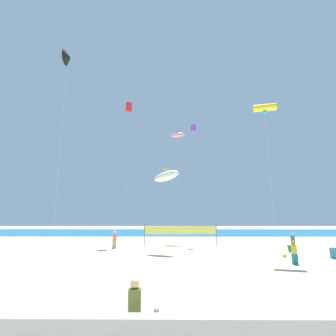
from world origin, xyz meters
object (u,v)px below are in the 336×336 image
Objects in this scene: volleyball_net at (181,231)px; kite_pink_inflatable at (178,135)px; kite_black_delta at (68,58)px; kite_white_inflatable at (166,176)px; kite_violet_box at (193,129)px; kite_yellow_tube at (265,108)px; folding_beach_chair at (292,251)px; trash_barrel at (334,253)px; beachgoer_coral_shirt at (115,239)px; beachgoer_teal_shirt at (293,241)px; beachgoer_mustard_shirt at (294,252)px; mother_figure at (134,307)px; toddler_figure at (156,325)px; kite_red_box at (129,108)px; beach_handbag at (285,256)px.

kite_pink_inflatable is at bearing 91.36° from volleyball_net.
kite_black_delta is 14.12m from kite_white_inflatable.
kite_black_delta is at bearing -137.11° from kite_violet_box.
volleyball_net is 15.91m from kite_yellow_tube.
folding_beach_chair is 1.04× the size of trash_barrel.
trash_barrel is 0.10× the size of volleyball_net.
kite_black_delta is (-10.32, -9.64, 15.65)m from volleyball_net.
beachgoer_coral_shirt is 1.05× the size of beachgoer_teal_shirt.
mother_figure is at bearing -139.79° from beachgoer_mustard_shirt.
beachgoer_teal_shirt is at bearing 51.38° from kite_yellow_tube.
kite_pink_inflatable is (2.14, 25.95, 13.87)m from mother_figure.
toddler_figure is 18.16m from kite_white_inflatable.
kite_red_box is (-18.99, 9.89, 17.35)m from trash_barrel.
beachgoer_teal_shirt is (18.10, -1.63, -0.05)m from beachgoer_coral_shirt.
trash_barrel is (13.78, 13.45, -0.08)m from toddler_figure.
kite_black_delta is 1.17× the size of kite_pink_inflatable.
beachgoer_coral_shirt is at bearing -135.90° from kite_pink_inflatable.
beachgoer_mustard_shirt is 3.12m from beach_handbag.
beachgoer_coral_shirt is 0.12× the size of kite_pink_inflatable.
beachgoer_teal_shirt is 4.54m from beach_handbag.
beachgoer_mustard_shirt is at bearing -2.68° from kite_black_delta.
beach_handbag is (-3.78, 0.55, -0.31)m from trash_barrel.
beach_handbag is (-2.57, -3.65, -0.79)m from beachgoer_teal_shirt.
kite_pink_inflatable is at bearing -122.62° from beachgoer_teal_shirt.
kite_pink_inflatable is at bearing 110.66° from beachgoer_mustard_shirt.
beach_handbag is at bearing -54.86° from kite_pink_inflatable.
toddler_figure reaches higher than trash_barrel.
kite_yellow_tube is at bearing -48.69° from volleyball_net.
beach_handbag is 0.02× the size of kite_yellow_tube.
trash_barrel is at bearing 49.36° from mother_figure.
beachgoer_mustard_shirt is 1.86× the size of folding_beach_chair.
kite_pink_inflatable is (-11.08, 8.44, 13.87)m from beachgoer_teal_shirt.
toddler_figure is at bearing -144.86° from beachgoer_coral_shirt.
volleyball_net reaches higher than beachgoer_coral_shirt.
kite_black_delta reaches higher than folding_beach_chair.
folding_beach_chair is at bearing -49.41° from kite_violet_box.
beach_handbag is 25.49m from kite_black_delta.
kite_red_box is at bearing 107.53° from toddler_figure.
kite_pink_inflatable is (6.70, 2.75, -2.99)m from kite_red_box.
kite_violet_box is 0.99× the size of kite_pink_inflatable.
toddler_figure reaches higher than beach_handbag.
kite_red_box is at bearing 152.49° from trash_barrel.
mother_figure is at bearing -126.47° from kite_yellow_tube.
beach_handbag is at bearing 59.14° from mother_figure.
kite_red_box is 1.38× the size of kite_yellow_tube.
folding_beach_chair is 3.11× the size of beach_handbag.
kite_pink_inflatable is 1.88× the size of kite_white_inflatable.
folding_beach_chair is at bearing 31.71° from beach_handbag.
kite_red_box is at bearing 179.25° from kite_violet_box.
kite_pink_inflatable is at bearing 91.96° from mother_figure.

